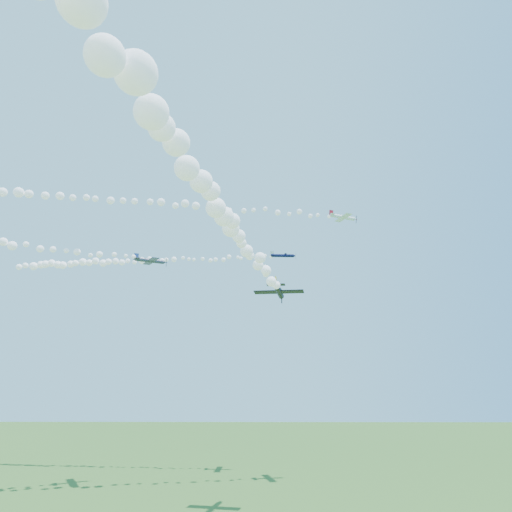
{
  "coord_description": "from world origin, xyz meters",
  "views": [
    {
      "loc": [
        4.3,
        -94.28,
        18.8
      ],
      "look_at": [
        3.5,
        -6.6,
        44.71
      ],
      "focal_mm": 30.0,
      "sensor_mm": 36.0,
      "label": 1
    }
  ],
  "objects_px": {
    "plane_navy": "(283,256)",
    "plane_black": "(279,291)",
    "plane_white": "(343,217)",
    "plane_grey": "(151,261)"
  },
  "relations": [
    {
      "from": "plane_white",
      "to": "plane_grey",
      "type": "bearing_deg",
      "value": 171.48
    },
    {
      "from": "plane_navy",
      "to": "plane_black",
      "type": "bearing_deg",
      "value": -89.13
    },
    {
      "from": "plane_white",
      "to": "plane_grey",
      "type": "height_order",
      "value": "plane_white"
    },
    {
      "from": "plane_grey",
      "to": "plane_black",
      "type": "xyz_separation_m",
      "value": [
        26.35,
        -15.84,
        -9.92
      ]
    },
    {
      "from": "plane_navy",
      "to": "plane_grey",
      "type": "bearing_deg",
      "value": -150.11
    },
    {
      "from": "plane_white",
      "to": "plane_black",
      "type": "distance_m",
      "value": 32.15
    },
    {
      "from": "plane_black",
      "to": "plane_navy",
      "type": "bearing_deg",
      "value": 5.35
    },
    {
      "from": "plane_white",
      "to": "plane_navy",
      "type": "xyz_separation_m",
      "value": [
        -13.07,
        9.85,
        -6.1
      ]
    },
    {
      "from": "plane_navy",
      "to": "plane_black",
      "type": "xyz_separation_m",
      "value": [
        -2.51,
        -28.7,
        -14.76
      ]
    },
    {
      "from": "plane_white",
      "to": "plane_navy",
      "type": "relative_size",
      "value": 1.1
    }
  ]
}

